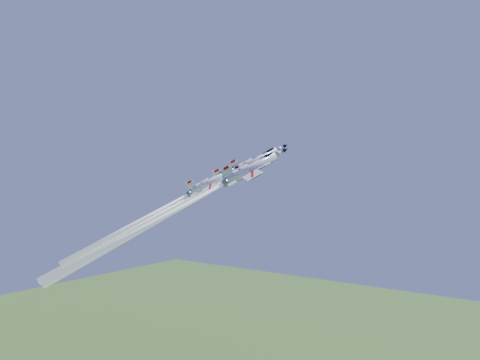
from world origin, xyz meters
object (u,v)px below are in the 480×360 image
Objects in this scene: jet_lead at (194,196)px; jet_right at (178,209)px; jet_slot at (158,211)px; jet_left at (167,211)px.

jet_lead reaches higher than jet_right.
jet_right is 1.31× the size of jet_slot.
jet_lead reaches higher than jet_left.
jet_left is at bearing 151.16° from jet_slot.
jet_left is 1.39× the size of jet_slot.
jet_slot is (-4.45, -6.85, -3.09)m from jet_lead.
jet_left reaches higher than jet_slot.
jet_lead is 0.87× the size of jet_left.
jet_lead reaches higher than jet_slot.
jet_right is (2.72, -8.10, -2.27)m from jet_lead.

